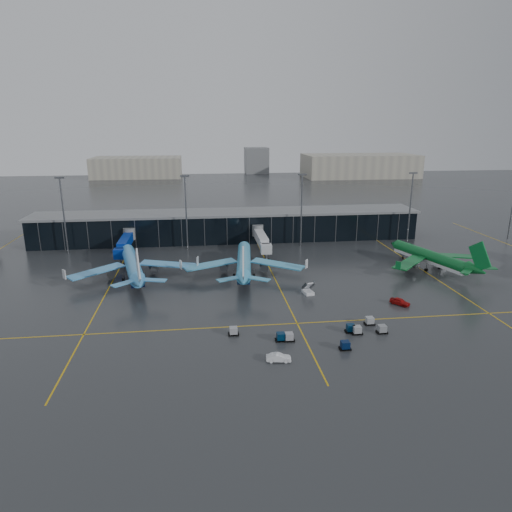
{
  "coord_description": "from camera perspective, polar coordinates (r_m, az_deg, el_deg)",
  "views": [
    {
      "loc": [
        -10.08,
        -104.69,
        41.9
      ],
      "look_at": [
        5.0,
        18.0,
        6.0
      ],
      "focal_mm": 32.0,
      "sensor_mm": 36.0,
      "label": 1
    }
  ],
  "objects": [
    {
      "name": "jet_bridges",
      "position": [
        154.36,
        -16.08,
        1.55
      ],
      "size": [
        94.0,
        27.5,
        7.2
      ],
      "color": "#595B60",
      "rests_on": "ground"
    },
    {
      "name": "airliner_aer_lingus",
      "position": [
        145.41,
        20.95,
        0.77
      ],
      "size": [
        43.33,
        46.46,
        11.79
      ],
      "primitive_type": null,
      "rotation": [
        0.0,
        0.0,
        0.29
      ],
      "color": "#0B6327",
      "rests_on": "ground"
    },
    {
      "name": "airliner_klm_near",
      "position": [
        130.12,
        -1.53,
        0.33
      ],
      "size": [
        40.29,
        44.79,
        12.69
      ],
      "primitive_type": null,
      "rotation": [
        0.0,
        0.0,
        -0.1
      ],
      "color": "#40A4D4",
      "rests_on": "ground"
    },
    {
      "name": "airliner_arkefly",
      "position": [
        131.63,
        -15.28,
        -0.04
      ],
      "size": [
        44.77,
        48.6,
        12.78
      ],
      "primitive_type": null,
      "rotation": [
        0.0,
        0.0,
        0.22
      ],
      "color": "#449EE2",
      "rests_on": "ground"
    },
    {
      "name": "ground",
      "position": [
        113.21,
        -1.41,
        -5.53
      ],
      "size": [
        600.0,
        600.0,
        0.0
      ],
      "primitive_type": "plane",
      "color": "#282B2D",
      "rests_on": "ground"
    },
    {
      "name": "service_van_red",
      "position": [
        115.39,
        17.54,
        -5.45
      ],
      "size": [
        4.52,
        4.97,
        1.64
      ],
      "primitive_type": "imported",
      "rotation": [
        0.0,
        0.0,
        0.67
      ],
      "color": "#AA0D0D",
      "rests_on": "ground"
    },
    {
      "name": "service_van_white",
      "position": [
        85.56,
        2.84,
        -12.57
      ],
      "size": [
        4.74,
        2.15,
        1.51
      ],
      "primitive_type": "imported",
      "rotation": [
        0.0,
        0.0,
        1.45
      ],
      "color": "white",
      "rests_on": "ground"
    },
    {
      "name": "distant_hangars",
      "position": [
        380.99,
        2.13,
        11.2
      ],
      "size": [
        260.0,
        71.0,
        22.0
      ],
      "color": "#B2AD99",
      "rests_on": "ground"
    },
    {
      "name": "mobile_airstair",
      "position": [
        117.69,
        6.53,
        -4.37
      ],
      "size": [
        2.78,
        3.57,
        3.45
      ],
      "rotation": [
        0.0,
        0.0,
        0.2
      ],
      "color": "white",
      "rests_on": "ground"
    },
    {
      "name": "taxi_lines",
      "position": [
        124.31,
        2.71,
        -3.52
      ],
      "size": [
        220.0,
        120.0,
        0.02
      ],
      "color": "gold",
      "rests_on": "ground"
    },
    {
      "name": "baggage_carts",
      "position": [
        95.84,
        8.8,
        -9.43
      ],
      "size": [
        32.96,
        11.9,
        1.7
      ],
      "color": "black",
      "rests_on": "ground"
    },
    {
      "name": "terminal_pier",
      "position": [
        170.93,
        -3.47,
        3.84
      ],
      "size": [
        142.0,
        17.0,
        10.7
      ],
      "color": "black",
      "rests_on": "ground"
    },
    {
      "name": "flood_masts",
      "position": [
        157.94,
        -1.42,
        5.95
      ],
      "size": [
        203.0,
        0.5,
        25.5
      ],
      "color": "#595B60",
      "rests_on": "ground"
    }
  ]
}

